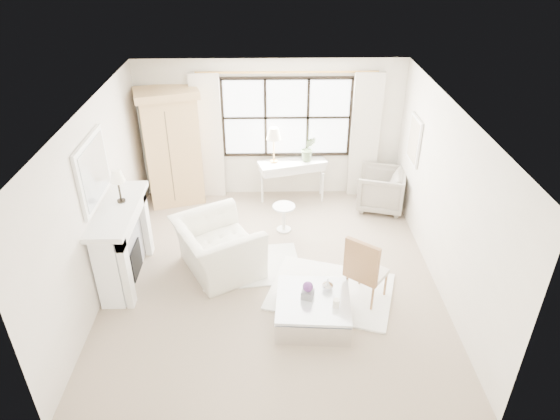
{
  "coord_description": "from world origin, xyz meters",
  "views": [
    {
      "loc": [
        -0.01,
        -6.25,
        4.87
      ],
      "look_at": [
        0.12,
        0.2,
        1.07
      ],
      "focal_mm": 32.0,
      "sensor_mm": 36.0,
      "label": 1
    }
  ],
  "objects_px": {
    "armoire": "(172,147)",
    "club_armchair": "(218,247)",
    "console_table": "(292,180)",
    "coffee_table": "(313,310)"
  },
  "relations": [
    {
      "from": "armoire",
      "to": "club_armchair",
      "type": "xyz_separation_m",
      "value": [
        1.01,
        -2.28,
        -0.72
      ]
    },
    {
      "from": "armoire",
      "to": "coffee_table",
      "type": "relative_size",
      "value": 2.09
    },
    {
      "from": "armoire",
      "to": "coffee_table",
      "type": "distance_m",
      "value": 4.34
    },
    {
      "from": "armoire",
      "to": "coffee_table",
      "type": "height_order",
      "value": "armoire"
    },
    {
      "from": "armoire",
      "to": "club_armchair",
      "type": "bearing_deg",
      "value": -82.15
    },
    {
      "from": "coffee_table",
      "to": "club_armchair",
      "type": "bearing_deg",
      "value": 143.55
    },
    {
      "from": "armoire",
      "to": "club_armchair",
      "type": "relative_size",
      "value": 1.73
    },
    {
      "from": "console_table",
      "to": "club_armchair",
      "type": "bearing_deg",
      "value": -134.11
    },
    {
      "from": "console_table",
      "to": "club_armchair",
      "type": "height_order",
      "value": "club_armchair"
    },
    {
      "from": "console_table",
      "to": "club_armchair",
      "type": "xyz_separation_m",
      "value": [
        -1.26,
        -2.32,
        0.02
      ]
    }
  ]
}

